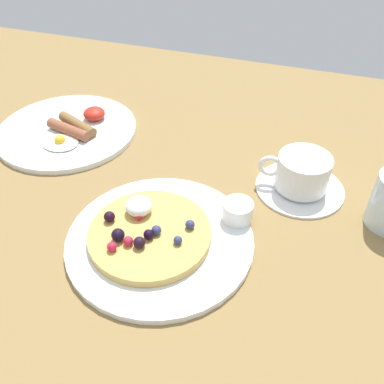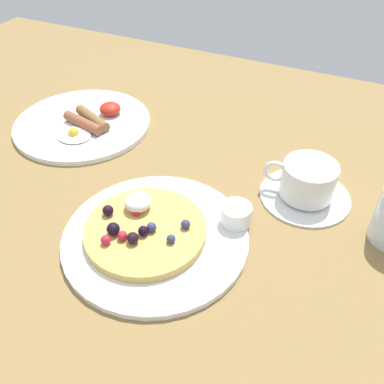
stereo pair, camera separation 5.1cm
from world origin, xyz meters
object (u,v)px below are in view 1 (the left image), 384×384
object	(u,v)px
pancake_plate	(160,240)
syrup_ramekin	(238,211)
coffee_cup	(302,171)
breakfast_plate	(67,130)
coffee_saucer	(300,187)

from	to	relation	value
pancake_plate	syrup_ramekin	xyz separation A→B (cm)	(9.52, 7.33, 2.07)
coffee_cup	syrup_ramekin	bearing A→B (deg)	-125.31
syrup_ramekin	coffee_cup	size ratio (longest dim) A/B	0.40
syrup_ramekin	breakfast_plate	size ratio (longest dim) A/B	0.17
breakfast_plate	coffee_cup	world-z (taller)	coffee_cup
syrup_ramekin	coffee_cup	xyz separation A→B (cm)	(7.80, 11.02, 1.17)
syrup_ramekin	breakfast_plate	world-z (taller)	syrup_ramekin
syrup_ramekin	coffee_saucer	distance (cm)	13.77
coffee_saucer	coffee_cup	world-z (taller)	coffee_cup
pancake_plate	breakfast_plate	size ratio (longest dim) A/B	1.00
coffee_saucer	breakfast_plate	bearing A→B (deg)	176.69
pancake_plate	syrup_ramekin	distance (cm)	12.19
coffee_cup	pancake_plate	bearing A→B (deg)	-133.37
pancake_plate	coffee_saucer	bearing A→B (deg)	46.42
pancake_plate	breakfast_plate	world-z (taller)	same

